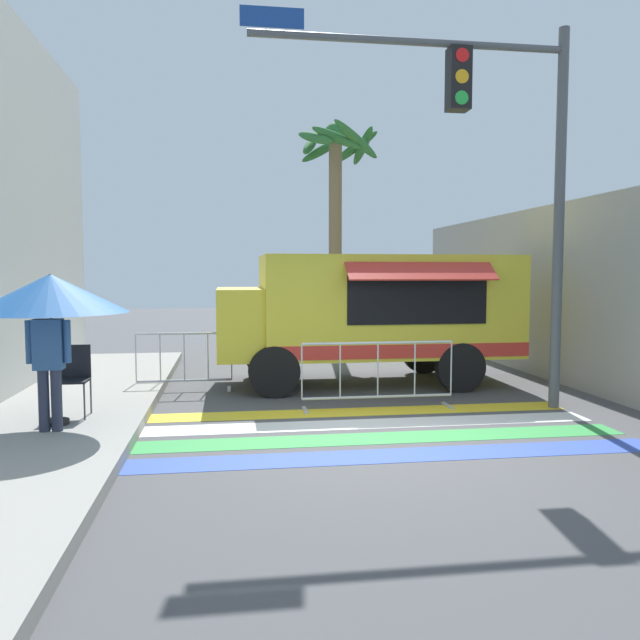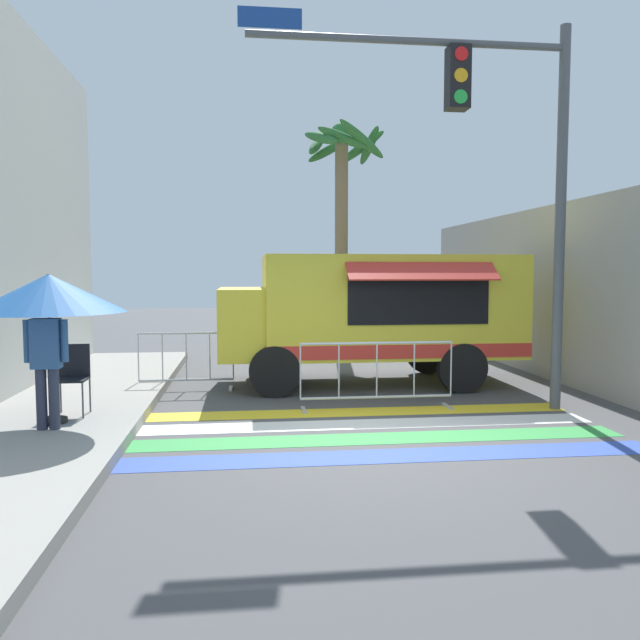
# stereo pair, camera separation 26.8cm
# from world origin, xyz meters

# --- Properties ---
(ground_plane) EXTENTS (60.00, 60.00, 0.00)m
(ground_plane) POSITION_xyz_m (0.00, 0.00, 0.00)
(ground_plane) COLOR #4C4C4F
(concrete_wall_right) EXTENTS (0.20, 16.00, 3.43)m
(concrete_wall_right) POSITION_xyz_m (4.38, 3.00, 1.72)
(concrete_wall_right) COLOR #A39E93
(concrete_wall_right) RESTS_ON ground_plane
(crosswalk_painted) EXTENTS (6.40, 2.84, 0.01)m
(crosswalk_painted) POSITION_xyz_m (0.00, 0.52, 0.00)
(crosswalk_painted) COLOR #334FB2
(crosswalk_painted) RESTS_ON ground_plane
(food_truck) EXTENTS (5.48, 2.74, 2.42)m
(food_truck) POSITION_xyz_m (0.60, 4.01, 1.42)
(food_truck) COLOR yellow
(food_truck) RESTS_ON ground_plane
(traffic_signal_pole) EXTENTS (4.91, 0.29, 5.81)m
(traffic_signal_pole) POSITION_xyz_m (2.09, 1.52, 4.02)
(traffic_signal_pole) COLOR #515456
(traffic_signal_pole) RESTS_ON ground_plane
(patio_umbrella) EXTENTS (1.92, 1.92, 1.93)m
(patio_umbrella) POSITION_xyz_m (-4.15, 0.82, 1.84)
(patio_umbrella) COLOR black
(patio_umbrella) RESTS_ON sidewalk_left
(folding_chair) EXTENTS (0.42, 0.42, 0.96)m
(folding_chair) POSITION_xyz_m (-4.02, 1.32, 0.74)
(folding_chair) COLOR #4C4C51
(folding_chair) RESTS_ON sidewalk_left
(vendor_person) EXTENTS (0.53, 0.22, 1.63)m
(vendor_person) POSITION_xyz_m (-4.10, 0.48, 1.08)
(vendor_person) COLOR #2D3347
(vendor_person) RESTS_ON sidewalk_left
(barricade_front) EXTENTS (2.39, 0.44, 1.05)m
(barricade_front) POSITION_xyz_m (0.35, 1.83, 0.53)
(barricade_front) COLOR #B7BABF
(barricade_front) RESTS_ON ground_plane
(barricade_side) EXTENTS (1.69, 0.44, 1.05)m
(barricade_side) POSITION_xyz_m (-2.72, 3.75, 0.51)
(barricade_side) COLOR #B7BABF
(barricade_side) RESTS_ON ground_plane
(palm_tree) EXTENTS (2.25, 2.37, 5.93)m
(palm_tree) POSITION_xyz_m (0.85, 8.53, 4.27)
(palm_tree) COLOR #7A664C
(palm_tree) RESTS_ON ground_plane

